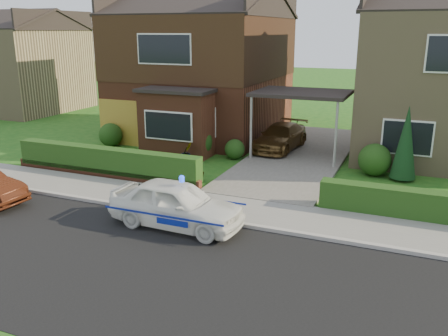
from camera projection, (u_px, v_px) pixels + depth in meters
The scene contains 21 objects.
ground at pixel (178, 276), 10.40m from camera, with size 120.00×120.00×0.00m, color #1A5115.
road at pixel (178, 276), 10.40m from camera, with size 60.00×6.00×0.02m, color black.
kerb at pixel (229, 223), 13.09m from camera, with size 60.00×0.16×0.12m, color #9E9993.
sidewalk at pixel (243, 210), 14.02m from camera, with size 60.00×2.00×0.10m, color slate.
driveway at pixel (299, 155), 20.14m from camera, with size 3.80×12.00×0.12m, color #666059.
house_left at pixel (204, 58), 23.79m from camera, with size 7.50×9.53×7.25m.
carport_link at pixel (302, 94), 19.37m from camera, with size 3.80×3.00×2.77m.
garage_door at pixel (120, 123), 21.97m from camera, with size 2.20×0.10×2.10m, color olive.
dwarf_wall at pixel (104, 173), 17.18m from camera, with size 7.70×0.25×0.36m, color brown.
hedge_left at pixel (107, 177), 17.37m from camera, with size 7.50×0.55×0.90m, color black.
shrub_left_far at pixel (111, 135), 21.80m from camera, with size 1.08×1.08×1.08m, color black.
shrub_left_mid at pixel (197, 142), 19.93m from camera, with size 1.32×1.32×1.32m, color black.
shrub_left_near at pixel (235, 149), 19.68m from camera, with size 0.84×0.84×0.84m, color black.
shrub_right_near at pixel (375, 160), 17.39m from camera, with size 1.20×1.20×1.20m, color black.
conifer_a at pixel (405, 145), 16.65m from camera, with size 0.90×0.90×2.60m, color black.
neighbour_left at pixel (22, 71), 31.22m from camera, with size 6.50×7.00×5.20m, color #9C855F.
police_car at pixel (176, 205), 12.83m from camera, with size 3.45×3.81×1.44m.
driveway_car at pixel (280, 137), 20.82m from camera, with size 1.53×3.77×1.09m, color brown.
potted_plant_a at pixel (122, 158), 18.60m from camera, with size 0.39×0.26×0.73m, color gray.
potted_plant_b at pixel (187, 153), 19.11m from camera, with size 0.38×0.47×0.85m, color gray.
potted_plant_c at pixel (198, 171), 16.76m from camera, with size 0.44×0.44×0.79m, color gray.
Camera 1 is at (4.51, -8.22, 5.19)m, focal length 38.00 mm.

